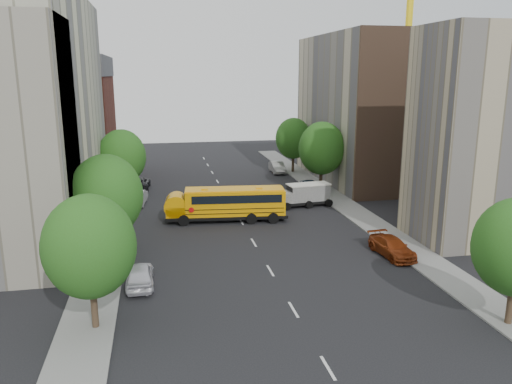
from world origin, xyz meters
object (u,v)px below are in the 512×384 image
object	(u,v)px
street_tree_0	(89,247)
safari_truck	(304,194)
parked_car_5	(277,167)
parked_car_2	(139,183)
parked_car_4	(311,187)
school_bus	(225,203)
street_tree_1	(106,196)
street_tree_2	(122,157)
parked_car_0	(140,275)
parked_car_1	(137,197)
street_tree_5	(293,138)
street_tree_4	(322,148)
parked_car_3	(392,247)

from	to	relation	value
street_tree_0	safari_truck	bearing A→B (deg)	50.53
street_tree_0	safari_truck	world-z (taller)	street_tree_0
safari_truck	parked_car_5	distance (m)	17.96
parked_car_2	parked_car_4	bearing A→B (deg)	165.44
school_bus	parked_car_5	size ratio (longest dim) A/B	2.43
street_tree_0	street_tree_1	world-z (taller)	street_tree_1
street_tree_2	parked_car_0	xyz separation A→B (m)	(2.20, -22.78, -4.08)
parked_car_1	parked_car_2	bearing A→B (deg)	-84.04
street_tree_5	safari_truck	xyz separation A→B (m)	(-3.68, -17.76, -3.47)
street_tree_2	street_tree_4	bearing A→B (deg)	0.00
street_tree_5	parked_car_4	xyz separation A→B (m)	(-1.40, -12.63, -3.93)
street_tree_2	parked_car_4	world-z (taller)	street_tree_2
street_tree_5	parked_car_3	bearing A→B (deg)	-92.43
parked_car_1	street_tree_5	bearing A→B (deg)	-140.47
parked_car_2	street_tree_5	bearing A→B (deg)	-159.32
street_tree_5	parked_car_0	world-z (taller)	street_tree_5
school_bus	parked_car_3	world-z (taller)	school_bus
street_tree_4	school_bus	xyz separation A→B (m)	(-12.37, -9.42, -3.32)
safari_truck	parked_car_0	bearing A→B (deg)	-139.88
safari_truck	parked_car_3	bearing A→B (deg)	-87.89
street_tree_1	street_tree_4	world-z (taller)	street_tree_4
school_bus	parked_car_4	xyz separation A→B (m)	(10.97, 8.79, -0.99)
street_tree_2	parked_car_3	bearing A→B (deg)	-45.46
street_tree_5	parked_car_2	bearing A→B (deg)	-162.95
parked_car_4	parked_car_5	size ratio (longest dim) A/B	0.97
street_tree_1	school_bus	size ratio (longest dim) A/B	0.70
street_tree_2	school_bus	distance (m)	13.82
parked_car_1	parked_car_4	xyz separation A→B (m)	(19.20, 1.05, -0.02)
street_tree_1	street_tree_4	distance (m)	28.43
street_tree_5	parked_car_1	size ratio (longest dim) A/B	1.57
street_tree_2	parked_car_1	xyz separation A→B (m)	(1.40, -1.67, -4.04)
street_tree_4	parked_car_1	distance (m)	21.11
street_tree_0	parked_car_5	size ratio (longest dim) A/B	1.58
street_tree_4	parked_car_3	world-z (taller)	street_tree_4
street_tree_0	parked_car_3	world-z (taller)	street_tree_0
school_bus	parked_car_3	xyz separation A→B (m)	(10.97, -11.51, -1.06)
parked_car_1	parked_car_5	bearing A→B (deg)	-137.17
street_tree_5	parked_car_2	xyz separation A→B (m)	(-20.60, -6.32, -4.00)
street_tree_1	school_bus	bearing A→B (deg)	41.70
street_tree_1	street_tree_2	world-z (taller)	street_tree_1
street_tree_0	parked_car_4	bearing A→B (deg)	53.04
street_tree_0	parked_car_0	world-z (taller)	street_tree_0
school_bus	parked_car_0	size ratio (longest dim) A/B	2.61
street_tree_2	parked_car_4	bearing A→B (deg)	-1.74
parked_car_1	parked_car_4	world-z (taller)	parked_car_1
street_tree_1	parked_car_5	bearing A→B (deg)	56.69
street_tree_2	parked_car_1	bearing A→B (deg)	-50.06
parked_car_2	parked_car_4	world-z (taller)	parked_car_4
street_tree_2	street_tree_0	bearing A→B (deg)	-90.00
street_tree_5	parked_car_4	distance (m)	13.30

